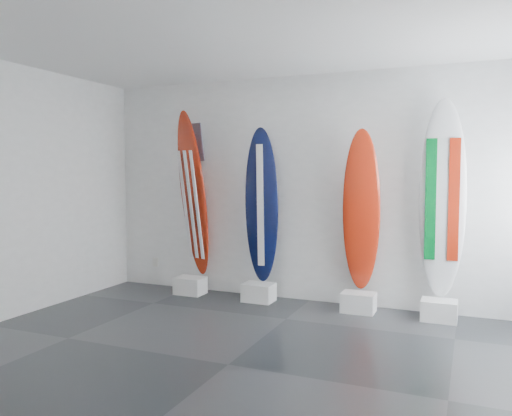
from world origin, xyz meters
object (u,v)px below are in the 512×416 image
at_px(surfboard_usa, 193,194).
at_px(surfboard_swiss, 361,211).
at_px(surfboard_italy, 442,200).
at_px(surfboard_navy, 262,206).

bearing_deg(surfboard_usa, surfboard_swiss, 21.07).
relative_size(surfboard_usa, surfboard_italy, 1.01).
bearing_deg(surfboard_usa, surfboard_navy, 21.07).
xyz_separation_m(surfboard_navy, surfboard_swiss, (1.34, 0.00, -0.03)).
distance_m(surfboard_swiss, surfboard_italy, 0.95).
height_order(surfboard_usa, surfboard_navy, surfboard_usa).
bearing_deg(surfboard_swiss, surfboard_navy, 171.67).
xyz_separation_m(surfboard_usa, surfboard_swiss, (2.39, 0.00, -0.16)).
distance_m(surfboard_navy, surfboard_swiss, 1.34).
bearing_deg(surfboard_navy, surfboard_italy, -2.13).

